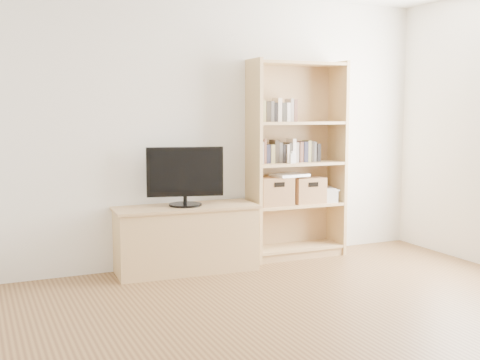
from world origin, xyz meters
TOP-DOWN VIEW (x-y plane):
  - floor at (0.00, 0.00)m, footprint 4.50×5.00m
  - back_wall at (0.00, 2.50)m, footprint 4.50×0.02m
  - tv_stand at (-0.43, 2.26)m, footprint 1.31×0.56m
  - bookshelf at (0.78, 2.32)m, footprint 0.99×0.36m
  - television at (-0.43, 2.26)m, footprint 0.69×0.22m
  - books_row_mid at (0.78, 2.35)m, footprint 0.84×0.20m
  - books_row_upper at (0.56, 2.35)m, footprint 0.39×0.16m
  - baby_monitor at (0.67, 2.22)m, footprint 0.05×0.03m
  - basket_left at (0.52, 2.32)m, footprint 0.35×0.29m
  - basket_right at (0.90, 2.32)m, footprint 0.33×0.27m
  - laptop at (0.69, 2.30)m, footprint 0.37×0.28m
  - magazine_stack at (1.12, 2.31)m, footprint 0.24×0.30m

SIDE VIEW (x-z plane):
  - floor at x=0.00m, z-range -0.01..0.01m
  - tv_stand at x=-0.43m, z-range 0.00..0.59m
  - magazine_stack at x=1.12m, z-range 0.55..0.67m
  - basket_right at x=0.90m, z-range 0.55..0.81m
  - basket_left at x=0.52m, z-range 0.55..0.83m
  - laptop at x=0.69m, z-range 0.83..0.86m
  - television at x=-0.43m, z-range 0.61..1.16m
  - bookshelf at x=0.78m, z-range 0.00..1.98m
  - baby_monitor at x=0.67m, z-range 0.97..1.07m
  - books_row_mid at x=0.78m, z-range 0.97..1.19m
  - back_wall at x=0.00m, z-range 0.00..2.60m
  - books_row_upper at x=0.56m, z-range 1.37..1.58m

